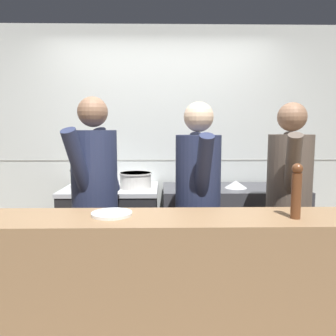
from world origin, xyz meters
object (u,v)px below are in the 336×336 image
Objects in this scene: pepper_mill at (296,190)px; chef_sous at (198,201)px; plated_dish_main at (112,214)px; chef_head_cook at (95,197)px; oven_range at (112,231)px; mixing_bowl_steel at (236,184)px; sauce_pot at (136,180)px; stock_pot at (83,178)px; chefs_knife at (190,188)px; chef_line at (289,198)px.

pepper_mill is 0.82m from chef_sous.
plated_dish_main is 0.62m from chef_head_cook.
oven_range is at bearing 99.04° from plated_dish_main.
chef_head_cook reaches higher than chef_sous.
chef_head_cook is at bearing -151.13° from mixing_bowl_steel.
sauce_pot is 1.32× the size of plated_dish_main.
plated_dish_main is (0.48, -1.29, -0.03)m from stock_pot.
oven_range is 1.34m from mixing_bowl_steel.
stock_pot is 0.76m from chef_head_cook.
sauce_pot is (0.52, -0.03, -0.01)m from stock_pot.
chefs_knife is at bearing 57.62° from chef_head_cook.
sauce_pot is at bearing 122.34° from chef_sous.
oven_range is at bearing 169.45° from sauce_pot.
sauce_pot is at bearing 88.07° from plated_dish_main.
mixing_bowl_steel is at bearing 47.33° from chef_head_cook.
sauce_pot is 0.91m from chef_sous.
stock_pot is at bearing 140.48° from chef_sous.
oven_range is at bearing 132.53° from pepper_mill.
mixing_bowl_steel is (1.25, -0.03, 0.49)m from oven_range.
chefs_knife is (-0.46, -0.04, -0.03)m from mixing_bowl_steel.
stock_pot is 1.52m from mixing_bowl_steel.
chef_sous reaches higher than mixing_bowl_steel.
sauce_pot is at bearing -179.24° from mixing_bowl_steel.
oven_range is 2.03m from pepper_mill.
plated_dish_main is 1.45m from chef_line.
chef_head_cook is at bearing 152.54° from pepper_mill.
mixing_bowl_steel is 0.69× the size of chefs_knife.
oven_range is 3.79× the size of plated_dish_main.
plated_dish_main is at bearing 175.16° from pepper_mill.
pepper_mill reaches higher than mixing_bowl_steel.
oven_range is at bearing 4.27° from stock_pot.
oven_range is at bearing 131.45° from chef_sous.
chef_sous is (0.80, -0.06, -0.02)m from chef_head_cook.
chef_head_cook reaches higher than chefs_knife.
stock_pot is 1.07m from chefs_knife.
mixing_bowl_steel is at bearing -0.51° from stock_pot.
stock_pot is 1.04× the size of plated_dish_main.
chef_line reaches higher than stock_pot.
chef_head_cook is 1.53m from chef_line.
chef_sous is at bearing -35.86° from stock_pot.
plated_dish_main is at bearing -50.93° from chef_head_cook.
oven_range is 0.54× the size of chef_head_cook.
chef_head_cook reaches higher than oven_range.
chefs_knife is (0.54, -0.03, -0.08)m from sauce_pot.
stock_pot is 1.38m from plated_dish_main.
chef_sous is at bearing -90.11° from chefs_knife.
chef_sous is at bearing 128.94° from pepper_mill.
pepper_mill is 1.47m from chef_head_cook.
pepper_mill reaches higher than chefs_knife.
oven_range is 2.89× the size of pepper_mill.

